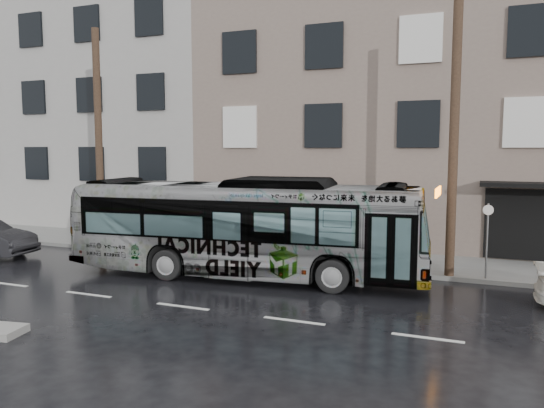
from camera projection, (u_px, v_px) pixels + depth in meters
The scene contains 8 objects.
ground at pixel (225, 285), 16.65m from camera, with size 120.00×120.00×0.00m, color black.
sidewalk at pixel (281, 254), 21.17m from camera, with size 90.00×3.60×0.15m, color gray.
building_taupe at pixel (433, 123), 25.94m from camera, with size 20.00×12.00×11.00m, color gray.
building_grey at pixel (81, 93), 35.61m from camera, with size 26.00×15.00×16.00m, color #A3A09A.
utility_pole_front at pixel (454, 136), 16.80m from camera, with size 0.30×0.30×9.00m, color #4A3525.
utility_pole_rear at pixel (99, 139), 22.00m from camera, with size 0.30×0.30×9.00m, color #4A3525.
sign_post at pixel (487, 241), 16.73m from camera, with size 0.06×0.06×2.40m, color slate.
bus at pixel (246, 227), 17.59m from camera, with size 2.78×11.88×3.31m, color #B2B2B2.
Camera 1 is at (7.47, -14.56, 4.27)m, focal length 35.00 mm.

